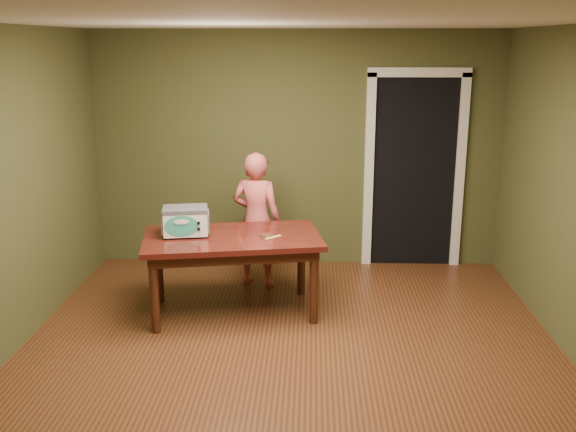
# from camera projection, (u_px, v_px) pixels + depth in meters

# --- Properties ---
(floor) EXTENTS (5.00, 5.00, 0.00)m
(floor) POSITION_uv_depth(u_px,v_px,m) (289.00, 366.00, 5.03)
(floor) COLOR brown
(floor) RESTS_ON ground
(room_shell) EXTENTS (4.52, 5.02, 2.61)m
(room_shell) POSITION_uv_depth(u_px,v_px,m) (289.00, 150.00, 4.59)
(room_shell) COLOR #424324
(room_shell) RESTS_ON ground
(doorway) EXTENTS (1.10, 0.66, 2.25)m
(doorway) POSITION_uv_depth(u_px,v_px,m) (410.00, 168.00, 7.39)
(doorway) COLOR black
(doorway) RESTS_ON ground
(dining_table) EXTENTS (1.73, 1.17, 0.75)m
(dining_table) POSITION_uv_depth(u_px,v_px,m) (232.00, 246.00, 5.88)
(dining_table) COLOR #38100C
(dining_table) RESTS_ON floor
(toy_oven) EXTENTS (0.47, 0.35, 0.26)m
(toy_oven) POSITION_uv_depth(u_px,v_px,m) (186.00, 220.00, 5.83)
(toy_oven) COLOR #4C4F54
(toy_oven) RESTS_ON dining_table
(baking_pan) EXTENTS (0.10, 0.10, 0.02)m
(baking_pan) POSITION_uv_depth(u_px,v_px,m) (265.00, 235.00, 5.83)
(baking_pan) COLOR silver
(baking_pan) RESTS_ON dining_table
(spatula) EXTENTS (0.15, 0.14, 0.01)m
(spatula) POSITION_uv_depth(u_px,v_px,m) (273.00, 237.00, 5.79)
(spatula) COLOR #EEDF67
(spatula) RESTS_ON dining_table
(child) EXTENTS (0.58, 0.45, 1.40)m
(child) POSITION_uv_depth(u_px,v_px,m) (257.00, 220.00, 6.56)
(child) COLOR #D45757
(child) RESTS_ON floor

